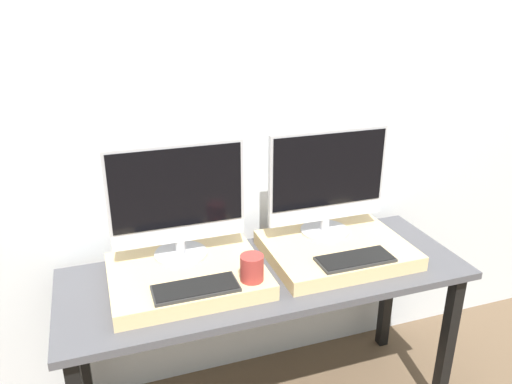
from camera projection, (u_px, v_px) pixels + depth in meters
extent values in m
cube|color=silver|center=(239.00, 116.00, 2.15)|extent=(8.00, 0.04, 2.60)
cube|color=#47474C|center=(267.00, 274.00, 2.04)|extent=(1.65, 0.59, 0.03)
cube|color=black|center=(447.00, 344.00, 2.20)|extent=(0.05, 0.05, 0.71)
cube|color=black|center=(81.00, 351.00, 2.15)|extent=(0.05, 0.05, 0.71)
cube|color=black|center=(387.00, 288.00, 2.61)|extent=(0.05, 0.05, 0.71)
cube|color=#D6B77F|center=(187.00, 275.00, 1.94)|extent=(0.59, 0.47, 0.06)
cylinder|color=#B2B2B7|center=(181.00, 253.00, 2.03)|extent=(0.21, 0.21, 0.01)
cylinder|color=#B2B2B7|center=(180.00, 246.00, 2.02)|extent=(0.04, 0.04, 0.05)
cube|color=#B2B2B7|center=(177.00, 194.00, 1.93)|extent=(0.53, 0.02, 0.40)
cube|color=black|center=(177.00, 188.00, 1.91)|extent=(0.51, 0.00, 0.32)
cube|color=silver|center=(180.00, 235.00, 1.99)|extent=(0.53, 0.00, 0.06)
cube|color=#2D2D2D|center=(196.00, 288.00, 1.79)|extent=(0.31, 0.13, 0.01)
cube|color=black|center=(195.00, 287.00, 1.79)|extent=(0.30, 0.12, 0.00)
cylinder|color=#9E332D|center=(252.00, 268.00, 1.84)|extent=(0.09, 0.09, 0.10)
cube|color=#D6B77F|center=(336.00, 250.00, 2.14)|extent=(0.59, 0.47, 0.06)
cylinder|color=#B2B2B7|center=(325.00, 231.00, 2.23)|extent=(0.21, 0.21, 0.01)
cylinder|color=#B2B2B7|center=(325.00, 224.00, 2.21)|extent=(0.04, 0.04, 0.05)
cube|color=#B2B2B7|center=(328.00, 176.00, 2.13)|extent=(0.53, 0.02, 0.40)
cube|color=black|center=(330.00, 170.00, 2.11)|extent=(0.51, 0.00, 0.32)
cube|color=silver|center=(327.00, 214.00, 2.18)|extent=(0.53, 0.00, 0.06)
cube|color=#2D2D2D|center=(355.00, 259.00, 1.99)|extent=(0.31, 0.13, 0.01)
cube|color=black|center=(355.00, 258.00, 1.98)|extent=(0.30, 0.12, 0.00)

